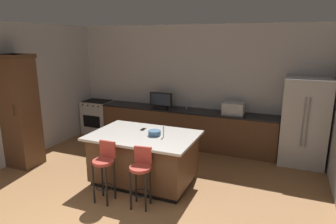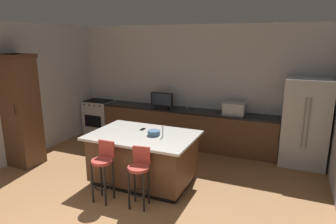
% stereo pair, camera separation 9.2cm
% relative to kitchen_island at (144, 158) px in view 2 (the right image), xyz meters
% --- Properties ---
extents(wall_back, '(6.76, 0.12, 2.97)m').
position_rel_kitchen_island_xyz_m(wall_back, '(0.12, 2.52, 1.01)').
color(wall_back, '#BCBCC1').
rests_on(wall_back, ground_plane).
extents(wall_left, '(0.12, 5.33, 2.97)m').
position_rel_kitchen_island_xyz_m(wall_left, '(-3.06, 0.05, 1.01)').
color(wall_left, '#BCBCC1').
rests_on(wall_left, ground_plane).
extents(counter_back, '(4.43, 0.62, 0.93)m').
position_rel_kitchen_island_xyz_m(counter_back, '(0.06, 2.14, -0.01)').
color(counter_back, brown).
rests_on(counter_back, ground_plane).
extents(kitchen_island, '(1.92, 1.30, 0.94)m').
position_rel_kitchen_island_xyz_m(kitchen_island, '(0.00, 0.00, 0.00)').
color(kitchen_island, black).
rests_on(kitchen_island, ground_plane).
extents(refrigerator, '(0.91, 0.79, 1.86)m').
position_rel_kitchen_island_xyz_m(refrigerator, '(2.74, 2.06, 0.45)').
color(refrigerator, '#B7BABF').
rests_on(refrigerator, ground_plane).
extents(range_oven, '(0.78, 0.63, 0.95)m').
position_rel_kitchen_island_xyz_m(range_oven, '(-2.56, 2.13, -0.01)').
color(range_oven, '#B7BABF').
rests_on(range_oven, ground_plane).
extents(cabinet_tower, '(0.65, 0.59, 2.34)m').
position_rel_kitchen_island_xyz_m(cabinet_tower, '(-2.72, -0.28, 0.73)').
color(cabinet_tower, brown).
rests_on(cabinet_tower, ground_plane).
extents(microwave, '(0.48, 0.36, 0.28)m').
position_rel_kitchen_island_xyz_m(microwave, '(1.23, 2.14, 0.59)').
color(microwave, '#B7BABF').
rests_on(microwave, counter_back).
extents(tv_monitor, '(0.59, 0.16, 0.39)m').
position_rel_kitchen_island_xyz_m(tv_monitor, '(-0.58, 2.08, 0.63)').
color(tv_monitor, black).
rests_on(tv_monitor, counter_back).
extents(sink_faucet_back, '(0.02, 0.02, 0.24)m').
position_rel_kitchen_island_xyz_m(sink_faucet_back, '(0.06, 2.24, 0.57)').
color(sink_faucet_back, '#B2B2B7').
rests_on(sink_faucet_back, counter_back).
extents(sink_faucet_island, '(0.02, 0.02, 0.22)m').
position_rel_kitchen_island_xyz_m(sink_faucet_island, '(0.40, -0.00, 0.57)').
color(sink_faucet_island, '#B2B2B7').
rests_on(sink_faucet_island, kitchen_island).
extents(bar_stool_left, '(0.34, 0.34, 1.01)m').
position_rel_kitchen_island_xyz_m(bar_stool_left, '(-0.29, -0.85, 0.13)').
color(bar_stool_left, '#B23D33').
rests_on(bar_stool_left, ground_plane).
extents(bar_stool_right, '(0.34, 0.36, 0.97)m').
position_rel_kitchen_island_xyz_m(bar_stool_right, '(0.34, -0.77, 0.11)').
color(bar_stool_right, '#B23D33').
rests_on(bar_stool_right, ground_plane).
extents(fruit_bowl, '(0.23, 0.23, 0.09)m').
position_rel_kitchen_island_xyz_m(fruit_bowl, '(0.21, 0.03, 0.50)').
color(fruit_bowl, '#3F668C').
rests_on(fruit_bowl, kitchen_island).
extents(cell_phone, '(0.08, 0.15, 0.01)m').
position_rel_kitchen_island_xyz_m(cell_phone, '(-0.14, 0.26, 0.46)').
color(cell_phone, black).
rests_on(cell_phone, kitchen_island).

